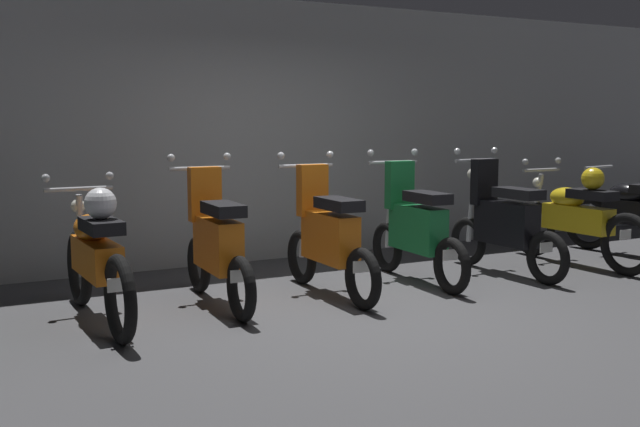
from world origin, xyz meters
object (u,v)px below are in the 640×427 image
at_px(motorbike_slot_5, 415,229).
at_px(motorbike_slot_7, 577,217).
at_px(motorbike_slot_4, 328,238).
at_px(motorbike_slot_3, 216,244).
at_px(motorbike_slot_8, 638,212).
at_px(motorbike_slot_6, 503,223).
at_px(motorbike_slot_2, 96,256).

xyz_separation_m(motorbike_slot_5, motorbike_slot_7, (2.04, -0.13, 0.00)).
bearing_deg(motorbike_slot_5, motorbike_slot_4, -174.97).
relative_size(motorbike_slot_3, motorbike_slot_5, 1.00).
bearing_deg(motorbike_slot_4, motorbike_slot_5, 5.03).
bearing_deg(motorbike_slot_5, motorbike_slot_7, -3.65).
relative_size(motorbike_slot_4, motorbike_slot_8, 0.87).
bearing_deg(motorbike_slot_6, motorbike_slot_8, 0.48).
bearing_deg(motorbike_slot_8, motorbike_slot_5, 178.22).
bearing_deg(motorbike_slot_6, motorbike_slot_4, 179.38).
xyz_separation_m(motorbike_slot_2, motorbike_slot_7, (5.12, -0.07, 0.00)).
height_order(motorbike_slot_5, motorbike_slot_6, same).
bearing_deg(motorbike_slot_8, motorbike_slot_7, -178.03).
bearing_deg(motorbike_slot_3, motorbike_slot_4, -6.87).
bearing_deg(motorbike_slot_5, motorbike_slot_3, 179.08).
distance_m(motorbike_slot_2, motorbike_slot_5, 3.07).
bearing_deg(motorbike_slot_5, motorbike_slot_8, -1.78).
xyz_separation_m(motorbike_slot_5, motorbike_slot_6, (1.02, -0.11, 0.00)).
xyz_separation_m(motorbike_slot_2, motorbike_slot_5, (3.07, 0.06, -0.00)).
distance_m(motorbike_slot_6, motorbike_slot_7, 1.02).
bearing_deg(motorbike_slot_3, motorbike_slot_7, -2.29).
bearing_deg(motorbike_slot_2, motorbike_slot_7, -0.76).
bearing_deg(motorbike_slot_6, motorbike_slot_2, 179.30).
bearing_deg(motorbike_slot_7, motorbike_slot_2, 179.24).
xyz_separation_m(motorbike_slot_7, motorbike_slot_8, (1.02, 0.04, -0.00)).
bearing_deg(motorbike_slot_3, motorbike_slot_6, -2.71).
height_order(motorbike_slot_2, motorbike_slot_7, same).
xyz_separation_m(motorbike_slot_3, motorbike_slot_6, (3.07, -0.15, 0.00)).
bearing_deg(motorbike_slot_4, motorbike_slot_6, -0.62).
xyz_separation_m(motorbike_slot_4, motorbike_slot_6, (2.04, -0.02, 0.00)).
bearing_deg(motorbike_slot_5, motorbike_slot_2, -178.84).
xyz_separation_m(motorbike_slot_3, motorbike_slot_4, (1.02, -0.12, 0.00)).
height_order(motorbike_slot_2, motorbike_slot_3, motorbike_slot_3).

